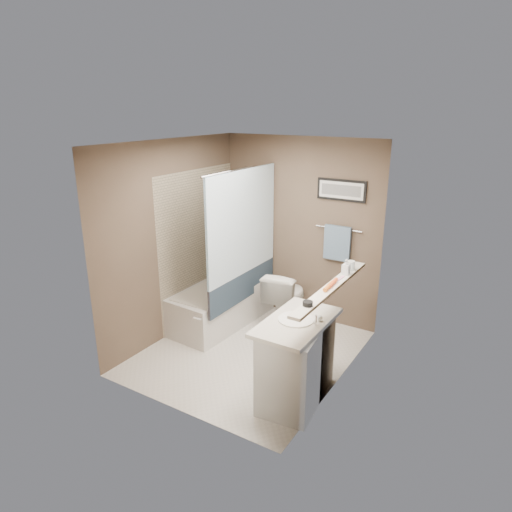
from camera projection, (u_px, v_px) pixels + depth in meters
The scene contains 33 objects.
ground at pixel (249, 352), 5.35m from camera, with size 2.50×2.50×0.00m, color silver.
ceiling at pixel (248, 144), 4.60m from camera, with size 2.20×2.50×0.04m, color silver.
wall_back at pixel (299, 230), 5.96m from camera, with size 2.20×0.04×2.40m, color brown.
wall_front at pixel (173, 293), 3.97m from camera, with size 2.20×0.04×2.40m, color brown.
wall_left at pixel (173, 241), 5.50m from camera, with size 0.04×2.50×2.40m, color brown.
wall_right at pixel (342, 274), 4.43m from camera, with size 0.04×2.50×2.40m, color brown.
tile_surround at pixel (199, 246), 5.98m from camera, with size 0.02×1.55×2.00m, color tan.
curtain_rod at pixel (242, 169), 5.30m from camera, with size 0.02×0.02×1.55m, color silver.
curtain_upper at pixel (243, 223), 5.51m from camera, with size 0.03×1.45×1.28m, color white.
curtain_lower at pixel (244, 286), 5.77m from camera, with size 0.03×1.45×0.36m, color #283A4B.
mirror at pixel (340, 236), 4.17m from camera, with size 0.02×1.60×1.00m, color silver.
shelf at pixel (332, 287), 4.37m from camera, with size 0.12×1.60×0.03m, color silver.
towel_bar at pixel (339, 229), 5.65m from camera, with size 0.02×0.02×0.60m, color silver.
towel at pixel (337, 243), 5.69m from camera, with size 0.34×0.05×0.44m, color #8BAECA.
art_frame at pixel (341, 190), 5.51m from camera, with size 0.62×0.03×0.26m, color black.
art_mat at pixel (341, 190), 5.50m from camera, with size 0.56×0.00×0.20m, color white.
art_image at pixel (341, 190), 5.50m from camera, with size 0.50×0.00×0.13m, color #595959.
door at pixel (225, 330), 3.75m from camera, with size 0.80×0.02×2.00m, color silver.
door_handle at pixel (197, 318), 3.96m from camera, with size 0.02×0.02×0.10m, color silver.
bathtub at pixel (221, 304), 6.03m from camera, with size 0.70×1.50×0.50m, color silver.
tub_rim at pixel (220, 287), 5.95m from camera, with size 0.56×1.36×0.02m, color beige.
toilet at pixel (286, 297), 5.93m from camera, with size 0.42×0.74×0.76m, color white.
vanity at pixel (296, 362), 4.41m from camera, with size 0.50×0.90×0.80m, color silver.
countertop at pixel (297, 322), 4.28m from camera, with size 0.54×0.96×0.04m, color beige.
sink_basin at pixel (296, 319), 4.28m from camera, with size 0.34×0.34×0.01m, color white.
faucet_spout at pixel (316, 320), 4.16m from camera, with size 0.02×0.02×0.10m, color silver.
faucet_knob at pixel (320, 318), 4.25m from camera, with size 0.05×0.05×0.05m, color silver.
candle_bowl_near at pixel (308, 304), 3.92m from camera, with size 0.09×0.09×0.04m, color black.
hair_brush_front at pixel (329, 286), 4.29m from camera, with size 0.04×0.04×0.22m, color orange.
hair_brush_back at pixel (333, 283), 4.37m from camera, with size 0.04×0.04×0.22m, color #DD4F1F.
pink_comb at pixel (340, 278), 4.54m from camera, with size 0.03×0.16×0.01m, color pink.
glass_jar at pixel (351, 266), 4.76m from camera, with size 0.08×0.08×0.10m, color silver.
soap_bottle at pixel (346, 267), 4.63m from camera, with size 0.07×0.07×0.16m, color #999999.
Camera 1 is at (2.53, -3.98, 2.76)m, focal length 32.00 mm.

